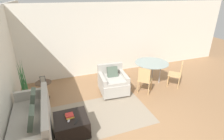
# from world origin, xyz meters

# --- Properties ---
(ground_plane) EXTENTS (20.00, 20.00, 0.00)m
(ground_plane) POSITION_xyz_m (0.00, 0.00, 0.00)
(ground_plane) COLOR #936B47
(wall_back) EXTENTS (12.00, 0.06, 2.75)m
(wall_back) POSITION_xyz_m (0.00, 3.64, 1.38)
(wall_back) COLOR white
(wall_back) RESTS_ON ground_plane
(area_rug) EXTENTS (2.75, 1.64, 0.01)m
(area_rug) POSITION_xyz_m (-0.78, 0.95, 0.00)
(area_rug) COLOR gray
(area_rug) RESTS_ON ground_plane
(couch) EXTENTS (0.87, 1.97, 0.90)m
(couch) POSITION_xyz_m (-2.39, 0.84, 0.30)
(couch) COLOR #B2ADA3
(couch) RESTS_ON ground_plane
(armchair) EXTENTS (0.92, 0.99, 0.88)m
(armchair) POSITION_xyz_m (0.00, 2.00, 0.36)
(armchair) COLOR #B2ADA3
(armchair) RESTS_ON ground_plane
(ottoman) EXTENTS (0.75, 0.70, 0.45)m
(ottoman) POSITION_xyz_m (-1.57, 0.54, 0.25)
(ottoman) COLOR black
(ottoman) RESTS_ON ground_plane
(book_stack) EXTENTS (0.20, 0.20, 0.06)m
(book_stack) POSITION_xyz_m (-1.59, 0.58, 0.48)
(book_stack) COLOR gold
(book_stack) RESTS_ON ottoman
(tv_remote_primary) EXTENTS (0.12, 0.15, 0.01)m
(tv_remote_primary) POSITION_xyz_m (-1.48, 0.35, 0.46)
(tv_remote_primary) COLOR black
(tv_remote_primary) RESTS_ON ottoman
(tv_remote_secondary) EXTENTS (0.08, 0.15, 0.01)m
(tv_remote_secondary) POSITION_xyz_m (-1.62, 0.47, 0.46)
(tv_remote_secondary) COLOR #B7B7BC
(tv_remote_secondary) RESTS_ON ottoman
(potted_plant) EXTENTS (0.32, 0.32, 1.38)m
(potted_plant) POSITION_xyz_m (-2.65, 2.34, 0.34)
(potted_plant) COLOR brown
(potted_plant) RESTS_ON ground_plane
(side_table) EXTENTS (0.48, 0.48, 0.56)m
(side_table) POSITION_xyz_m (-2.12, 2.36, 0.40)
(side_table) COLOR #4C3828
(side_table) RESTS_ON ground_plane
(picture_frame) EXTENTS (0.15, 0.07, 0.20)m
(picture_frame) POSITION_xyz_m (-2.12, 2.36, 0.66)
(picture_frame) COLOR black
(picture_frame) RESTS_ON side_table
(dining_table) EXTENTS (1.20, 1.20, 0.74)m
(dining_table) POSITION_xyz_m (1.59, 2.23, 0.67)
(dining_table) COLOR #8C9E99
(dining_table) RESTS_ON ground_plane
(dining_chair_near_left) EXTENTS (0.59, 0.59, 0.90)m
(dining_chair_near_left) POSITION_xyz_m (0.94, 1.58, 0.52)
(dining_chair_near_left) COLOR tan
(dining_chair_near_left) RESTS_ON ground_plane
(dining_chair_near_right) EXTENTS (0.59, 0.59, 0.90)m
(dining_chair_near_right) POSITION_xyz_m (2.24, 1.58, 0.52)
(dining_chair_near_right) COLOR tan
(dining_chair_near_right) RESTS_ON ground_plane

